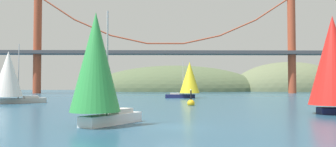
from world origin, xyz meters
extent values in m
plane|color=navy|center=(0.00, 0.00, 0.00)|extent=(360.00, 360.00, 0.00)
ellipsoid|color=#4C5B3D|center=(5.00, 135.00, 0.00)|extent=(83.78, 44.00, 24.67)
ellipsoid|color=#5B6647|center=(60.00, 135.00, 0.00)|extent=(55.95, 44.00, 28.28)
cylinder|color=#A34228|center=(-46.00, 95.00, 17.61)|extent=(2.80, 2.80, 35.22)
cylinder|color=#A34228|center=(46.00, 95.00, 17.61)|extent=(2.80, 2.80, 35.22)
cube|color=#47474C|center=(0.00, 95.00, 14.65)|extent=(128.00, 6.00, 1.20)
cylinder|color=#A34228|center=(-39.43, 95.00, 30.92)|extent=(13.42, 0.50, 9.03)
cylinder|color=#A34228|center=(-26.28, 95.00, 23.75)|extent=(13.34, 0.50, 6.20)
cylinder|color=#A34228|center=(-13.14, 95.00, 19.44)|extent=(13.25, 0.50, 3.36)
cylinder|color=#A34228|center=(0.00, 95.00, 18.01)|extent=(13.14, 0.50, 0.50)
cylinder|color=#A34228|center=(13.14, 95.00, 19.44)|extent=(13.25, 0.50, 3.36)
cylinder|color=#A34228|center=(26.28, 95.00, 23.75)|extent=(13.34, 0.50, 6.20)
cylinder|color=#A34228|center=(39.43, 95.00, 30.92)|extent=(13.42, 0.50, 9.03)
cube|color=#191E4C|center=(3.12, 52.21, 0.42)|extent=(6.91, 2.45, 0.84)
cube|color=beige|center=(1.91, 52.31, 1.02)|extent=(2.28, 1.63, 0.36)
cylinder|color=#B2B2B7|center=(3.80, 52.16, 4.65)|extent=(0.14, 0.14, 7.63)
cone|color=yellow|center=(5.29, 52.04, 4.74)|extent=(4.91, 4.91, 7.20)
cube|color=white|center=(-4.75, 1.84, 0.39)|extent=(4.28, 5.60, 0.78)
cube|color=beige|center=(-4.20, 2.70, 0.96)|extent=(1.91, 2.13, 0.36)
cylinder|color=#B2B2B7|center=(-5.06, 1.35, 4.70)|extent=(0.14, 0.14, 7.84)
cone|color=green|center=(-5.73, 0.29, 4.69)|extent=(5.00, 5.00, 7.22)
cone|color=red|center=(16.77, 10.26, 5.59)|extent=(5.60, 5.60, 9.28)
cube|color=#B7B2A8|center=(-23.96, 31.21, 0.41)|extent=(6.98, 5.60, 0.83)
cube|color=beige|center=(-22.91, 31.92, 1.01)|extent=(2.72, 2.51, 0.36)
cylinder|color=#B2B2B7|center=(-24.55, 30.81, 5.26)|extent=(0.14, 0.14, 8.86)
cone|color=white|center=(-25.85, 29.94, 4.81)|extent=(6.23, 6.23, 7.37)
sphere|color=gold|center=(3.27, 25.00, 0.30)|extent=(1.10, 1.10, 1.10)
cylinder|color=black|center=(3.27, 25.00, 1.35)|extent=(0.20, 0.20, 1.60)
sphere|color=#F2EA99|center=(3.27, 25.00, 2.27)|extent=(0.24, 0.24, 0.24)
camera|label=1|loc=(-0.86, -23.49, 3.00)|focal=35.21mm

